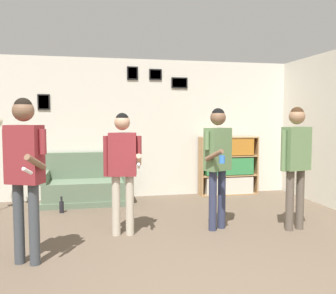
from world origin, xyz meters
The scene contains 9 objects.
wall_back centered at (0.00, 4.58, 1.35)m, with size 8.64×0.08×2.70m.
couch centered at (-1.01, 4.16, 0.30)m, with size 1.55×0.80×0.91m.
bookshelf centered at (1.82, 4.36, 0.59)m, with size 1.19×0.30×1.18m.
person_player_foreground_left centered at (-1.61, 1.32, 1.09)m, with size 0.46×0.59×1.75m.
person_player_foreground_center centered at (-0.52, 2.11, 0.99)m, with size 0.50×0.49×1.62m.
person_watcher_holding_cup centered at (0.79, 2.10, 1.04)m, with size 0.45×0.55×1.68m.
person_spectator_near_bookshelf centered at (1.83, 1.86, 1.05)m, with size 0.49×0.26×1.70m.
bottle_on_floor centered at (-1.40, 3.50, 0.11)m, with size 0.07×0.07×0.27m.
drinking_cup centered at (1.78, 4.36, 1.23)m, with size 0.07×0.07×0.10m.
Camera 1 is at (-0.95, -2.77, 1.53)m, focal length 40.00 mm.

